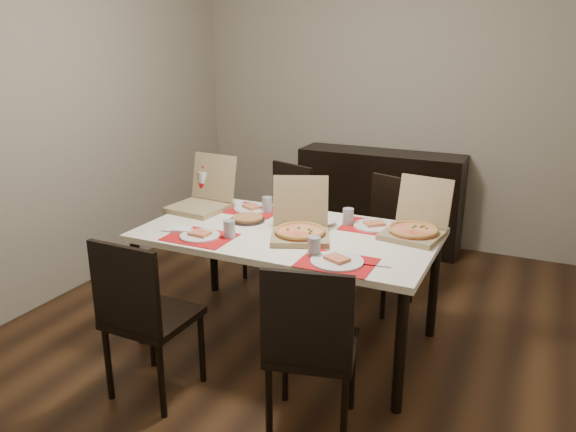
% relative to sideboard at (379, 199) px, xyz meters
% --- Properties ---
extents(ground, '(3.80, 4.00, 0.02)m').
position_rel_sideboard_xyz_m(ground, '(0.00, -1.78, -0.46)').
color(ground, '#3E2513').
rests_on(ground, ground).
extents(room_walls, '(3.84, 4.02, 2.62)m').
position_rel_sideboard_xyz_m(room_walls, '(0.00, -1.35, 1.28)').
color(room_walls, gray).
rests_on(room_walls, ground).
extents(sideboard, '(1.50, 0.40, 0.90)m').
position_rel_sideboard_xyz_m(sideboard, '(0.00, 0.00, 0.00)').
color(sideboard, black).
rests_on(sideboard, ground).
extents(dining_table, '(1.80, 1.00, 0.75)m').
position_rel_sideboard_xyz_m(dining_table, '(-0.03, -1.97, 0.23)').
color(dining_table, white).
rests_on(dining_table, ground).
extents(chair_near_left, '(0.43, 0.43, 0.93)m').
position_rel_sideboard_xyz_m(chair_near_left, '(-0.46, -2.86, 0.06)').
color(chair_near_left, black).
rests_on(chair_near_left, ground).
extents(chair_near_right, '(0.50, 0.50, 0.93)m').
position_rel_sideboard_xyz_m(chair_near_right, '(0.47, -2.78, 0.06)').
color(chair_near_right, black).
rests_on(chair_near_right, ground).
extents(chair_far_left, '(0.54, 0.54, 0.93)m').
position_rel_sideboard_xyz_m(chair_far_left, '(-0.51, -1.06, 0.06)').
color(chair_far_left, black).
rests_on(chair_far_left, ground).
extents(chair_far_right, '(0.53, 0.53, 0.93)m').
position_rel_sideboard_xyz_m(chair_far_right, '(0.37, -1.14, 0.06)').
color(chair_far_right, black).
rests_on(chair_far_right, ground).
extents(setting_near_left, '(0.48, 0.30, 0.11)m').
position_rel_sideboard_xyz_m(setting_near_left, '(-0.44, -2.27, 0.32)').
color(setting_near_left, red).
rests_on(setting_near_left, dining_table).
extents(setting_near_right, '(0.48, 0.30, 0.11)m').
position_rel_sideboard_xyz_m(setting_near_right, '(0.39, -2.32, 0.32)').
color(setting_near_right, red).
rests_on(setting_near_right, dining_table).
extents(setting_far_left, '(0.47, 0.30, 0.11)m').
position_rel_sideboard_xyz_m(setting_far_left, '(-0.43, -1.67, 0.32)').
color(setting_far_left, red).
rests_on(setting_far_left, dining_table).
extents(setting_far_right, '(0.43, 0.30, 0.11)m').
position_rel_sideboard_xyz_m(setting_far_right, '(0.39, -1.68, 0.32)').
color(setting_far_right, red).
rests_on(setting_far_right, dining_table).
extents(napkin_loose, '(0.16, 0.16, 0.02)m').
position_rel_sideboard_xyz_m(napkin_loose, '(0.11, -1.95, 0.31)').
color(napkin_loose, white).
rests_on(napkin_loose, dining_table).
extents(pizza_box_center, '(0.46, 0.48, 0.34)m').
position_rel_sideboard_xyz_m(pizza_box_center, '(0.08, -2.03, 0.36)').
color(pizza_box_center, '#907B53').
rests_on(pizza_box_center, dining_table).
extents(pizza_box_right, '(0.38, 0.42, 0.34)m').
position_rel_sideboard_xyz_m(pizza_box_right, '(0.70, -1.72, 0.35)').
color(pizza_box_right, '#907B53').
rests_on(pizza_box_right, dining_table).
extents(pizza_box_left, '(0.39, 0.43, 0.36)m').
position_rel_sideboard_xyz_m(pizza_box_left, '(-0.77, -1.78, 0.36)').
color(pizza_box_left, '#907B53').
rests_on(pizza_box_left, dining_table).
extents(faina_plate, '(0.23, 0.23, 0.03)m').
position_rel_sideboard_xyz_m(faina_plate, '(-0.36, -1.89, 0.31)').
color(faina_plate, black).
rests_on(faina_plate, dining_table).
extents(dip_bowl, '(0.13, 0.13, 0.03)m').
position_rel_sideboard_xyz_m(dip_bowl, '(0.15, -1.75, 0.31)').
color(dip_bowl, white).
rests_on(dip_bowl, dining_table).
extents(soda_bottle, '(0.09, 0.09, 0.27)m').
position_rel_sideboard_xyz_m(soda_bottle, '(-0.86, -1.62, 0.41)').
color(soda_bottle, silver).
rests_on(soda_bottle, dining_table).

